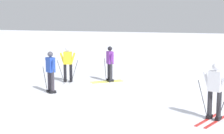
# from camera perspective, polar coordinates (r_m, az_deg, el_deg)

# --- Properties ---
(ground_plane) EXTENTS (120.00, 120.00, 0.00)m
(ground_plane) POSITION_cam_1_polar(r_m,az_deg,el_deg) (13.01, 4.64, -5.05)
(ground_plane) COLOR white
(far_snow_ridge) EXTENTS (80.00, 7.82, 1.54)m
(far_snow_ridge) POSITION_cam_1_polar(r_m,az_deg,el_deg) (33.26, 16.95, 3.99)
(far_snow_ridge) COLOR white
(far_snow_ridge) RESTS_ON ground
(skier_purple) EXTENTS (1.37, 1.41, 1.71)m
(skier_purple) POSITION_cam_1_polar(r_m,az_deg,el_deg) (15.88, -0.39, 0.73)
(skier_purple) COLOR gold
(skier_purple) RESTS_ON ground
(skier_white) EXTENTS (0.98, 1.64, 1.71)m
(skier_white) POSITION_cam_1_polar(r_m,az_deg,el_deg) (10.23, 17.33, -3.77)
(skier_white) COLOR red
(skier_white) RESTS_ON ground
(skier_blue) EXTENTS (1.08, 1.59, 1.71)m
(skier_blue) POSITION_cam_1_polar(r_m,az_deg,el_deg) (13.56, -10.58, -0.69)
(skier_blue) COLOR silver
(skier_blue) RESTS_ON ground
(skier_yellow) EXTENTS (0.97, 1.62, 1.71)m
(skier_yellow) POSITION_cam_1_polar(r_m,az_deg,el_deg) (15.86, -7.64, 0.64)
(skier_yellow) COLOR silver
(skier_yellow) RESTS_ON ground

